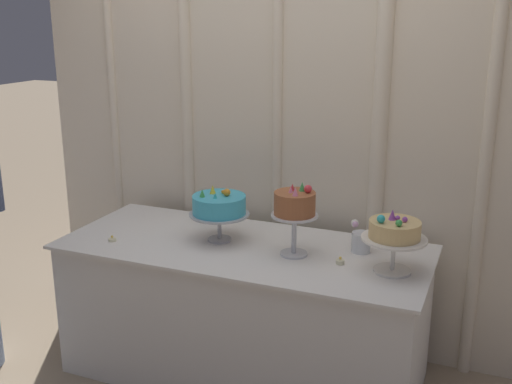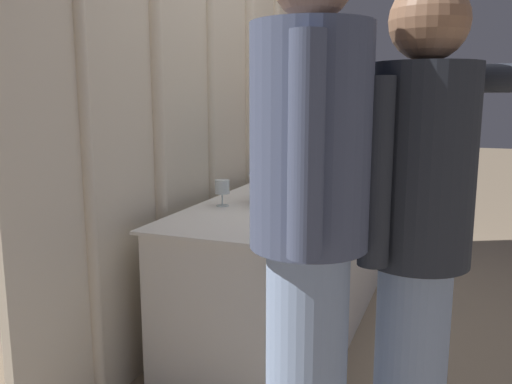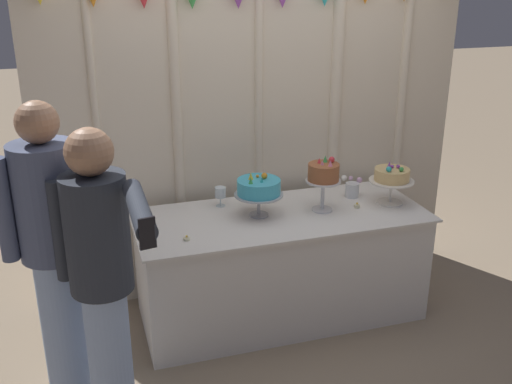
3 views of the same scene
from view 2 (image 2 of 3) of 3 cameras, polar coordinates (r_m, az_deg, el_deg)
name	(u,v)px [view 2 (image 2 of 3)]	position (r m, az deg, el deg)	size (l,w,h in m)	color
ground_plane	(306,327)	(3.14, 5.42, -14.24)	(24.00, 24.00, 0.00)	gray
draped_curtain	(210,94)	(3.09, -5.00, 10.49)	(3.05, 0.15, 2.47)	beige
cake_table	(290,262)	(3.03, 3.71, -7.54)	(1.91, 0.80, 0.75)	white
cake_display_leftmost	(279,167)	(2.78, 2.46, 2.75)	(0.32, 0.32, 0.29)	#B2B2B7
cake_display_center	(309,148)	(3.17, 5.69, 4.75)	(0.23, 0.23, 0.37)	silver
cake_display_rightmost	(332,151)	(3.64, 8.13, 4.42)	(0.30, 0.30, 0.30)	silver
wine_glass	(222,188)	(2.70, -3.65, 0.47)	(0.07, 0.07, 0.13)	silver
flower_vase	(296,172)	(3.52, 4.28, 2.21)	(0.14, 0.11, 0.17)	silver
tealight_far_left	(289,226)	(2.26, 3.60, -3.69)	(0.04, 0.04, 0.03)	beige
tealight_near_left	(322,182)	(3.42, 7.13, 1.08)	(0.04, 0.04, 0.04)	beige
guest_man_dark_suit	(309,233)	(1.46, 5.67, -4.38)	(0.48, 0.38, 1.69)	#93ADD6
guest_man_pink_jacket	(421,233)	(1.62, 17.26, -4.27)	(0.42, 0.83, 1.61)	#93ADD6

